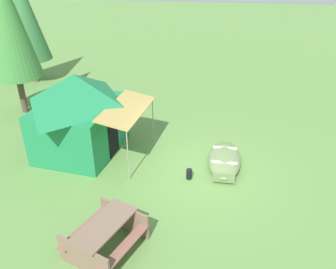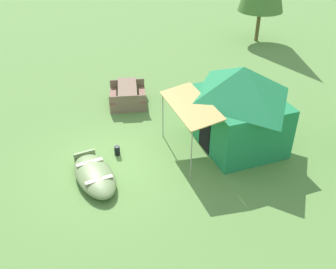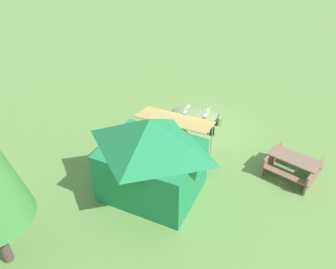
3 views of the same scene
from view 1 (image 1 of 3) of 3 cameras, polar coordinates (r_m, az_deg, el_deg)
name	(u,v)px [view 1 (image 1 of 3)]	position (r m, az deg, el deg)	size (l,w,h in m)	color
ground_plane	(197,171)	(11.36, 4.75, -6.10)	(80.00, 80.00, 0.00)	#618B46
beached_rowboat	(224,159)	(11.66, 9.30, -4.09)	(2.37, 1.14, 0.42)	#6C8251
canvas_cabin_tent	(79,113)	(12.19, -14.57, 3.53)	(3.53, 4.02, 2.84)	#20804C
picnic_table	(105,234)	(8.59, -10.37, -15.89)	(2.14, 1.99, 0.79)	#7D604F
cooler_box	(111,143)	(12.70, -9.40, -1.32)	(0.59, 0.33, 0.39)	#2D8E5C
fuel_can	(189,174)	(10.92, 3.53, -6.56)	(0.19, 0.19, 0.33)	black
pine_tree_back_left	(25,18)	(19.66, -22.67, 17.41)	(2.09, 2.09, 5.49)	brown
pine_tree_far_center	(6,19)	(15.58, -25.27, 16.93)	(2.13, 2.13, 6.36)	brown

